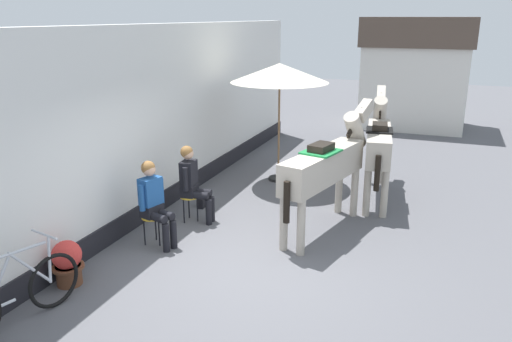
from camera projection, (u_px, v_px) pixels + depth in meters
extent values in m
plane|color=#56565B|center=(306.00, 198.00, 10.18)|extent=(40.00, 40.00, 0.00)
cube|color=white|center=(152.00, 120.00, 9.21)|extent=(0.30, 14.00, 3.40)
cube|color=black|center=(158.00, 198.00, 9.65)|extent=(0.34, 14.00, 0.36)
cube|color=silver|center=(414.00, 87.00, 16.45)|extent=(3.20, 2.40, 2.60)
cube|color=brown|center=(419.00, 32.00, 15.94)|extent=(3.40, 2.60, 0.90)
cylinder|color=gold|center=(152.00, 217.00, 8.01)|extent=(0.34, 0.34, 0.03)
cylinder|color=black|center=(159.00, 233.00, 8.01)|extent=(0.02, 0.02, 0.45)
cylinder|color=black|center=(156.00, 227.00, 8.22)|extent=(0.02, 0.02, 0.45)
cylinder|color=black|center=(144.00, 232.00, 8.03)|extent=(0.02, 0.02, 0.45)
cube|color=black|center=(152.00, 210.00, 7.98)|extent=(0.32, 0.37, 0.20)
cube|color=#1E4C8C|center=(151.00, 191.00, 7.89)|extent=(0.30, 0.39, 0.44)
sphere|color=tan|center=(149.00, 170.00, 7.78)|extent=(0.20, 0.20, 0.20)
sphere|color=olive|center=(148.00, 168.00, 7.78)|extent=(0.22, 0.22, 0.22)
cylinder|color=black|center=(164.00, 214.00, 7.95)|extent=(0.40, 0.23, 0.13)
cylinder|color=black|center=(173.00, 235.00, 7.93)|extent=(0.11, 0.11, 0.46)
cylinder|color=black|center=(156.00, 217.00, 7.83)|extent=(0.40, 0.23, 0.13)
cylinder|color=black|center=(166.00, 238.00, 7.81)|extent=(0.11, 0.11, 0.46)
cylinder|color=#1E4C8C|center=(161.00, 191.00, 8.04)|extent=(0.09, 0.09, 0.42)
cylinder|color=#1E4C8C|center=(142.00, 198.00, 7.74)|extent=(0.09, 0.09, 0.42)
cylinder|color=gold|center=(190.00, 196.00, 8.92)|extent=(0.34, 0.34, 0.03)
cylinder|color=black|center=(197.00, 210.00, 8.96)|extent=(0.02, 0.02, 0.45)
cylinder|color=black|center=(189.00, 206.00, 9.12)|extent=(0.02, 0.02, 0.45)
cylinder|color=black|center=(184.00, 211.00, 8.90)|extent=(0.02, 0.02, 0.45)
cube|color=black|center=(189.00, 190.00, 8.89)|extent=(0.28, 0.35, 0.20)
cube|color=black|center=(189.00, 173.00, 8.79)|extent=(0.26, 0.36, 0.44)
sphere|color=tan|center=(188.00, 154.00, 8.69)|extent=(0.20, 0.20, 0.20)
sphere|color=olive|center=(187.00, 152.00, 8.69)|extent=(0.22, 0.22, 0.22)
cylinder|color=black|center=(201.00, 192.00, 8.93)|extent=(0.39, 0.17, 0.13)
cylinder|color=black|center=(212.00, 209.00, 8.98)|extent=(0.11, 0.11, 0.46)
cylinder|color=black|center=(198.00, 195.00, 8.79)|extent=(0.39, 0.17, 0.13)
cylinder|color=black|center=(209.00, 212.00, 8.83)|extent=(0.11, 0.11, 0.46)
cylinder|color=black|center=(194.00, 172.00, 8.99)|extent=(0.09, 0.09, 0.42)
cylinder|color=black|center=(185.00, 179.00, 8.62)|extent=(0.09, 0.09, 0.42)
cube|color=#B2A899|center=(323.00, 166.00, 8.27)|extent=(0.96, 2.24, 0.52)
cylinder|color=#B2A899|center=(339.00, 189.00, 9.33)|extent=(0.13, 0.13, 0.90)
cylinder|color=#B2A899|center=(354.00, 192.00, 9.16)|extent=(0.13, 0.13, 0.90)
cylinder|color=#B2A899|center=(284.00, 223.00, 7.81)|extent=(0.13, 0.13, 0.90)
cylinder|color=#B2A899|center=(301.00, 228.00, 7.64)|extent=(0.13, 0.13, 0.90)
cylinder|color=#B2A899|center=(355.00, 130.00, 9.09)|extent=(0.42, 0.68, 0.73)
cube|color=#B2A899|center=(364.00, 111.00, 9.27)|extent=(0.30, 0.56, 0.40)
cube|color=black|center=(355.00, 123.00, 9.04)|extent=(0.19, 0.62, 0.48)
cylinder|color=black|center=(287.00, 202.00, 7.46)|extent=(0.12, 0.12, 0.65)
cube|color=#197238|center=(321.00, 152.00, 8.11)|extent=(0.63, 0.70, 0.03)
cube|color=black|center=(321.00, 147.00, 8.09)|extent=(0.38, 0.49, 0.12)
cube|color=#B2A899|center=(379.00, 143.00, 9.81)|extent=(0.73, 2.24, 0.52)
cylinder|color=#B2A899|center=(369.00, 163.00, 10.96)|extent=(0.13, 0.13, 0.90)
cylinder|color=#B2A899|center=(384.00, 164.00, 10.90)|extent=(0.13, 0.13, 0.90)
cylinder|color=#B2A899|center=(367.00, 193.00, 9.16)|extent=(0.13, 0.13, 0.90)
cylinder|color=#B2A899|center=(384.00, 194.00, 9.09)|extent=(0.13, 0.13, 0.90)
cylinder|color=#B2A899|center=(380.00, 112.00, 10.81)|extent=(0.36, 0.66, 0.73)
cube|color=#B2A899|center=(381.00, 95.00, 11.04)|extent=(0.25, 0.55, 0.40)
cube|color=black|center=(380.00, 106.00, 10.75)|extent=(0.12, 0.63, 0.48)
cylinder|color=black|center=(377.00, 173.00, 8.83)|extent=(0.11, 0.11, 0.65)
cube|color=black|center=(380.00, 130.00, 9.64)|extent=(0.58, 0.66, 0.03)
cube|color=black|center=(380.00, 127.00, 9.62)|extent=(0.34, 0.47, 0.12)
cylinder|color=brown|center=(69.00, 275.00, 6.88)|extent=(0.34, 0.34, 0.28)
cylinder|color=brown|center=(68.00, 267.00, 6.84)|extent=(0.43, 0.43, 0.04)
sphere|color=red|center=(67.00, 255.00, 6.79)|extent=(0.40, 0.40, 0.40)
torus|color=black|center=(54.00, 281.00, 6.30)|extent=(0.20, 0.70, 0.71)
cylinder|color=#B7BCC6|center=(30.00, 268.00, 5.98)|extent=(0.14, 0.50, 0.60)
cylinder|color=#B7BCC6|center=(14.00, 253.00, 5.77)|extent=(0.20, 0.79, 0.09)
cylinder|color=#B7BCC6|center=(49.00, 260.00, 6.19)|extent=(0.05, 0.09, 0.60)
cylinder|color=#B7BCC6|center=(44.00, 234.00, 6.07)|extent=(0.49, 0.13, 0.03)
cylinder|color=black|center=(278.00, 178.00, 11.31)|extent=(0.44, 0.44, 0.06)
cylinder|color=olive|center=(279.00, 132.00, 10.99)|extent=(0.04, 0.04, 2.20)
cone|color=beige|center=(280.00, 73.00, 10.62)|extent=(2.10, 2.10, 0.40)
cube|color=black|center=(202.00, 202.00, 9.69)|extent=(0.16, 0.29, 0.20)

